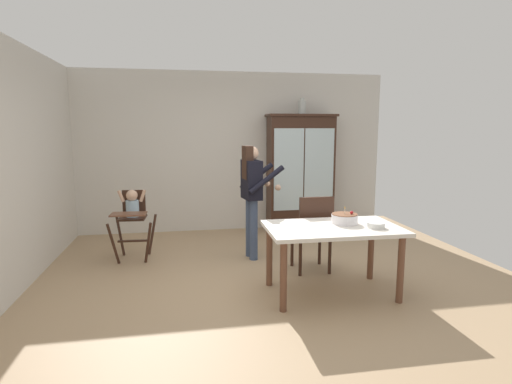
{
  "coord_description": "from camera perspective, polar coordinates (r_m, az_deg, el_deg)",
  "views": [
    {
      "loc": [
        -0.87,
        -4.36,
        1.76
      ],
      "look_at": [
        0.05,
        0.7,
        0.95
      ],
      "focal_mm": 28.51,
      "sensor_mm": 36.0,
      "label": 1
    }
  ],
  "objects": [
    {
      "name": "birthday_cake",
      "position": [
        4.49,
        12.32,
        -3.67
      ],
      "size": [
        0.28,
        0.28,
        0.19
      ],
      "color": "white",
      "rests_on": "dining_table"
    },
    {
      "name": "wall_left",
      "position": [
        4.72,
        -32.22,
        2.6
      ],
      "size": [
        0.06,
        5.32,
        2.7
      ],
      "primitive_type": "cube",
      "color": "beige",
      "rests_on": "ground_plane"
    },
    {
      "name": "adult_person",
      "position": [
        5.43,
        -0.55,
        0.58
      ],
      "size": [
        0.55,
        0.54,
        1.53
      ],
      "rotation": [
        0.0,
        0.0,
        1.72
      ],
      "color": "#3D4C6B",
      "rests_on": "ground_plane"
    },
    {
      "name": "dining_table",
      "position": [
        4.38,
        10.66,
        -6.06
      ],
      "size": [
        1.4,
        0.87,
        0.74
      ],
      "color": "silver",
      "rests_on": "ground_plane"
    },
    {
      "name": "high_chair_with_toddler",
      "position": [
        5.68,
        -16.94,
        -2.66
      ],
      "size": [
        0.61,
        0.71,
        0.95
      ],
      "rotation": [
        0.0,
        0.0,
        -0.06
      ],
      "color": "#382116",
      "rests_on": "ground_plane"
    },
    {
      "name": "dining_chair_far_side",
      "position": [
        4.99,
        8.07,
        -5.1
      ],
      "size": [
        0.44,
        0.44,
        0.96
      ],
      "rotation": [
        0.0,
        0.0,
        3.14
      ],
      "color": "#382116",
      "rests_on": "ground_plane"
    },
    {
      "name": "ceramic_vase",
      "position": [
        7.03,
        6.47,
        11.76
      ],
      "size": [
        0.13,
        0.13,
        0.27
      ],
      "color": "#B2B7B2",
      "rests_on": "china_cabinet"
    },
    {
      "name": "serving_bowl",
      "position": [
        4.39,
        16.47,
        -4.49
      ],
      "size": [
        0.18,
        0.18,
        0.05
      ],
      "primitive_type": "cylinder",
      "color": "silver",
      "rests_on": "dining_table"
    },
    {
      "name": "china_cabinet",
      "position": [
        7.06,
        6.24,
        2.73
      ],
      "size": [
        1.17,
        0.48,
        1.99
      ],
      "color": "#382116",
      "rests_on": "ground_plane"
    },
    {
      "name": "wall_back",
      "position": [
        7.05,
        -3.24,
        5.6
      ],
      "size": [
        5.32,
        0.06,
        2.7
      ],
      "primitive_type": "cube",
      "color": "beige",
      "rests_on": "ground_plane"
    },
    {
      "name": "ground_plane",
      "position": [
        4.78,
        0.93,
        -12.65
      ],
      "size": [
        6.24,
        6.24,
        0.0
      ],
      "primitive_type": "plane",
      "color": "tan"
    }
  ]
}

